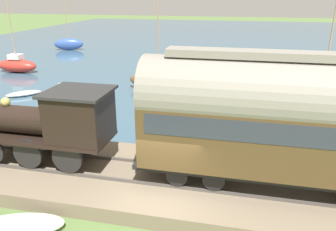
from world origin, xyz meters
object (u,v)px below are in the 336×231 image
rowboat_off_pier (24,94)px  rowboat_far_out (10,115)px  steam_locomotive (48,120)px  sailboat_teal (320,99)px  beached_dinghy (19,225)px  sailboat_red (17,65)px  rowboat_mid_harbor (238,103)px  rowboat_near_shore (65,86)px  sailboat_blue (69,44)px  passenger_coach (290,118)px  sailboat_brown (159,84)px

rowboat_off_pier → rowboat_far_out: rowboat_far_out is taller
steam_locomotive → sailboat_teal: sailboat_teal is taller
rowboat_off_pier → beached_dinghy: (-12.81, -8.78, 0.04)m
sailboat_red → rowboat_far_out: bearing=-146.0°
rowboat_mid_harbor → rowboat_near_shore: 13.37m
sailboat_red → sailboat_blue: size_ratio=0.79×
rowboat_near_shore → beached_dinghy: beached_dinghy is taller
steam_locomotive → passenger_coach: 8.83m
sailboat_brown → sailboat_red: size_ratio=1.40×
sailboat_teal → passenger_coach: bearing=-175.6°
sailboat_brown → passenger_coach: bearing=-122.3°
sailboat_teal → sailboat_blue: bearing=79.3°
sailboat_red → passenger_coach: bearing=-125.9°
passenger_coach → rowboat_near_shore: passenger_coach is taller
passenger_coach → rowboat_mid_harbor: size_ratio=4.01×
sailboat_brown → rowboat_mid_harbor: bearing=-80.6°
sailboat_brown → sailboat_blue: size_ratio=1.10×
rowboat_mid_harbor → beached_dinghy: (-13.76, 6.44, -0.03)m
sailboat_teal → rowboat_near_shore: (0.23, 18.55, -0.32)m
sailboat_red → rowboat_near_shore: (-4.25, -7.19, -0.49)m
passenger_coach → rowboat_off_pier: size_ratio=4.51×
sailboat_brown → sailboat_red: sailboat_brown is taller
sailboat_brown → beached_dinghy: bearing=-156.2°
passenger_coach → rowboat_mid_harbor: (10.41, 1.64, -2.99)m
sailboat_red → sailboat_teal: sailboat_teal is taller
sailboat_blue → rowboat_far_out: size_ratio=3.23×
sailboat_blue → rowboat_near_shore: sailboat_blue is taller
rowboat_far_out → beached_dinghy: 11.02m
sailboat_brown → rowboat_near_shore: sailboat_brown is taller
passenger_coach → sailboat_teal: 12.49m
sailboat_blue → steam_locomotive: bearing=-170.2°
sailboat_blue → sailboat_teal: 32.39m
rowboat_far_out → rowboat_near_shore: size_ratio=1.28×
sailboat_teal → rowboat_off_pier: bearing=117.7°
rowboat_near_shore → beached_dinghy: 16.68m
sailboat_teal → beached_dinghy: sailboat_teal is taller
sailboat_red → beached_dinghy: size_ratio=2.18×
rowboat_far_out → rowboat_near_shore: (6.54, 0.05, -0.00)m
rowboat_far_out → beached_dinghy: (-8.67, -6.80, 0.01)m
passenger_coach → beached_dinghy: passenger_coach is taller
rowboat_off_pier → rowboat_mid_harbor: size_ratio=0.89×
sailboat_red → rowboat_near_shore: size_ratio=3.24×
beached_dinghy → rowboat_near_shore: bearing=24.2°
beached_dinghy → steam_locomotive: bearing=11.9°
sailboat_brown → rowboat_near_shore: (-0.29, 7.48, -0.52)m
rowboat_off_pier → passenger_coach: bearing=-162.3°
sailboat_brown → sailboat_teal: bearing=-66.5°
passenger_coach → rowboat_near_shore: (11.87, 14.93, -3.03)m
steam_locomotive → rowboat_off_pier: steam_locomotive is taller
sailboat_blue → rowboat_far_out: sailboat_blue is taller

